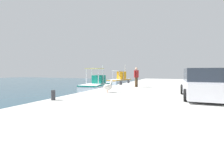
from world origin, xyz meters
The scene contains 9 objects.
quay_pier centered at (0.00, -5.00, 0.40)m, with size 36.00×10.00×0.80m, color #B2B2AD.
fishing_boat_second centered at (3.10, 2.60, 0.61)m, with size 5.50×2.48×2.96m.
fishing_boat_third centered at (11.62, 2.91, 0.71)m, with size 5.31×2.54×3.50m.
pelican centered at (-3.56, -1.76, 1.20)m, with size 0.89×0.74×0.82m.
fisherman_standing centered at (0.89, -2.54, 1.76)m, with size 0.58×0.35×1.74m.
parked_car centered at (-3.68, -7.20, 1.52)m, with size 4.18×2.04×1.57m.
mooring_bollard_nearest centered at (-7.17, -0.45, 1.04)m, with size 0.20×0.20×0.49m, color #333338.
mooring_bollard_second centered at (2.60, -0.45, 0.98)m, with size 0.28×0.28×0.37m, color #333338.
mooring_bollard_third centered at (5.29, -0.45, 0.98)m, with size 0.26×0.26×0.36m, color #333338.
Camera 1 is at (-13.43, -6.19, 2.21)m, focal length 26.39 mm.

